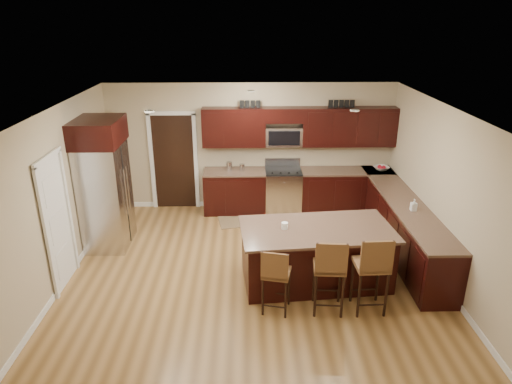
{
  "coord_description": "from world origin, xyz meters",
  "views": [
    {
      "loc": [
        -0.09,
        -6.62,
        4.01
      ],
      "look_at": [
        0.06,
        0.4,
        1.25
      ],
      "focal_mm": 32.0,
      "sensor_mm": 36.0,
      "label": 1
    }
  ],
  "objects_px": {
    "stool_mid": "(330,268)",
    "refrigerator": "(104,183)",
    "stool_left": "(276,274)",
    "stool_right": "(373,266)",
    "island": "(315,256)",
    "range": "(283,190)"
  },
  "relations": [
    {
      "from": "stool_mid",
      "to": "refrigerator",
      "type": "distance_m",
      "value": 4.29
    },
    {
      "from": "stool_left",
      "to": "stool_right",
      "type": "bearing_deg",
      "value": 12.64
    },
    {
      "from": "island",
      "to": "range",
      "type": "bearing_deg",
      "value": 90.97
    },
    {
      "from": "island",
      "to": "stool_left",
      "type": "distance_m",
      "value": 1.1
    },
    {
      "from": "stool_right",
      "to": "island",
      "type": "bearing_deg",
      "value": 125.59
    },
    {
      "from": "stool_mid",
      "to": "stool_left",
      "type": "bearing_deg",
      "value": -175.91
    },
    {
      "from": "stool_mid",
      "to": "stool_right",
      "type": "bearing_deg",
      "value": 4.68
    },
    {
      "from": "stool_mid",
      "to": "range",
      "type": "bearing_deg",
      "value": 100.71
    },
    {
      "from": "range",
      "to": "stool_right",
      "type": "height_order",
      "value": "stool_right"
    },
    {
      "from": "stool_mid",
      "to": "stool_right",
      "type": "height_order",
      "value": "stool_right"
    },
    {
      "from": "stool_left",
      "to": "refrigerator",
      "type": "relative_size",
      "value": 0.43
    },
    {
      "from": "range",
      "to": "stool_left",
      "type": "distance_m",
      "value": 3.63
    },
    {
      "from": "range",
      "to": "stool_mid",
      "type": "distance_m",
      "value": 3.65
    },
    {
      "from": "range",
      "to": "stool_mid",
      "type": "height_order",
      "value": "stool_mid"
    },
    {
      "from": "stool_left",
      "to": "refrigerator",
      "type": "xyz_separation_m",
      "value": [
        -2.92,
        2.16,
        0.57
      ]
    },
    {
      "from": "island",
      "to": "stool_left",
      "type": "height_order",
      "value": "stool_left"
    },
    {
      "from": "stool_right",
      "to": "refrigerator",
      "type": "distance_m",
      "value": 4.81
    },
    {
      "from": "stool_left",
      "to": "range",
      "type": "bearing_deg",
      "value": 97.21
    },
    {
      "from": "range",
      "to": "island",
      "type": "xyz_separation_m",
      "value": [
        0.31,
        -2.77,
        -0.04
      ]
    },
    {
      "from": "range",
      "to": "stool_mid",
      "type": "bearing_deg",
      "value": -84.17
    },
    {
      "from": "range",
      "to": "stool_right",
      "type": "xyz_separation_m",
      "value": [
        0.96,
        -3.62,
        0.28
      ]
    },
    {
      "from": "island",
      "to": "stool_right",
      "type": "relative_size",
      "value": 2.03
    }
  ]
}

